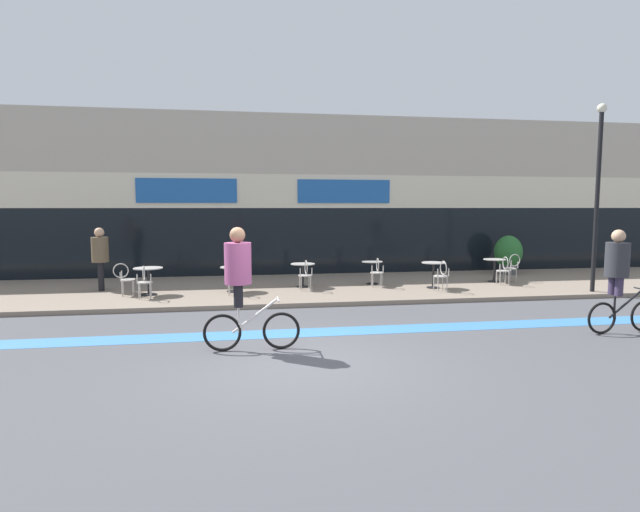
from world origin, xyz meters
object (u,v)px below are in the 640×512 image
at_px(cafe_chair_5_near, 504,269).
at_px(cafe_chair_5_side, 512,266).
at_px(cafe_chair_0_side, 125,277).
at_px(lamp_post, 598,185).
at_px(pedestrian_near_end, 100,253).
at_px(cafe_chair_3_near, 377,270).
at_px(bistro_table_2, 303,270).
at_px(bistro_table_4, 433,270).
at_px(bistro_table_1, 234,274).
at_px(cyclist_2, 619,272).
at_px(cafe_chair_2_near, 306,273).
at_px(bistro_table_0, 148,275).
at_px(cafe_chair_4_near, 442,274).
at_px(bistro_table_5, 494,266).
at_px(cafe_chair_0_near, 144,280).
at_px(planter_pot, 508,254).
at_px(cafe_chair_1_near, 234,277).
at_px(bistro_table_3, 372,268).
at_px(cyclist_0, 241,278).

xyz_separation_m(cafe_chair_5_near, cafe_chair_5_side, (0.63, 0.63, 0.00)).
relative_size(cafe_chair_0_side, lamp_post, 0.17).
bearing_deg(cafe_chair_5_side, pedestrian_near_end, -7.22).
bearing_deg(cafe_chair_3_near, bistro_table_2, 88.14).
distance_m(bistro_table_4, cafe_chair_5_side, 3.16).
distance_m(bistro_table_4, cafe_chair_5_near, 2.42).
xyz_separation_m(bistro_table_1, cyclist_2, (7.70, -5.58, 0.60)).
bearing_deg(cafe_chair_2_near, bistro_table_0, 88.20).
height_order(cafe_chair_5_near, cafe_chair_5_side, same).
bearing_deg(cafe_chair_4_near, bistro_table_5, -62.35).
relative_size(cafe_chair_0_near, cyclist_2, 0.43).
height_order(cafe_chair_5_side, planter_pot, planter_pot).
xyz_separation_m(bistro_table_2, cafe_chair_1_near, (-2.05, -1.11, -0.00)).
relative_size(bistro_table_0, bistro_table_3, 1.09).
height_order(cafe_chair_4_near, lamp_post, lamp_post).
distance_m(cafe_chair_3_near, cyclist_0, 7.12).
distance_m(bistro_table_0, cafe_chair_0_side, 0.63).
relative_size(bistro_table_1, cafe_chair_2_near, 0.88).
bearing_deg(bistro_table_1, cafe_chair_1_near, -90.39).
xyz_separation_m(bistro_table_1, cafe_chair_4_near, (5.92, -0.91, -0.01)).
relative_size(bistro_table_1, bistro_table_4, 1.02).
bearing_deg(cyclist_0, cafe_chair_5_side, 35.82).
xyz_separation_m(cafe_chair_5_near, cyclist_2, (-0.63, -5.51, 0.61)).
bearing_deg(bistro_table_2, bistro_table_5, 0.63).
distance_m(bistro_table_0, cafe_chair_3_near, 6.64).
distance_m(bistro_table_2, cafe_chair_2_near, 0.63).
xyz_separation_m(cafe_chair_3_near, planter_pot, (5.54, 2.21, 0.22)).
distance_m(cafe_chair_4_near, pedestrian_near_end, 9.94).
height_order(bistro_table_0, cafe_chair_0_near, cafe_chair_0_near).
bearing_deg(cafe_chair_5_near, bistro_table_0, 97.40).
bearing_deg(bistro_table_5, lamp_post, -48.72).
xyz_separation_m(cafe_chair_5_near, pedestrian_near_end, (-12.18, 0.88, 0.57)).
bearing_deg(bistro_table_0, cafe_chair_3_near, 2.74).
bearing_deg(cafe_chair_4_near, cafe_chair_1_near, 83.66).
bearing_deg(cafe_chair_5_near, lamp_post, -122.04).
bearing_deg(cafe_chair_5_side, cafe_chair_0_side, -2.49).
xyz_separation_m(bistro_table_1, bistro_table_4, (5.92, -0.29, 0.03)).
bearing_deg(cafe_chair_4_near, cafe_chair_0_side, 81.81).
bearing_deg(bistro_table_4, planter_pot, 33.85).
bearing_deg(planter_pot, lamp_post, -84.19).
bearing_deg(bistro_table_4, cyclist_0, -136.85).
relative_size(bistro_table_2, cafe_chair_0_near, 0.81).
xyz_separation_m(bistro_table_4, bistro_table_5, (2.42, 0.84, -0.02)).
relative_size(bistro_table_0, cyclist_2, 0.38).
bearing_deg(lamp_post, bistro_table_1, 171.06).
distance_m(bistro_table_1, cafe_chair_0_side, 2.98).
bearing_deg(cafe_chair_0_side, cafe_chair_3_near, -4.30).
distance_m(bistro_table_2, bistro_table_5, 6.29).
xyz_separation_m(bistro_table_3, cafe_chair_2_near, (-2.24, -0.90, 0.00)).
xyz_separation_m(planter_pot, lamp_post, (0.40, -3.95, 2.32)).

